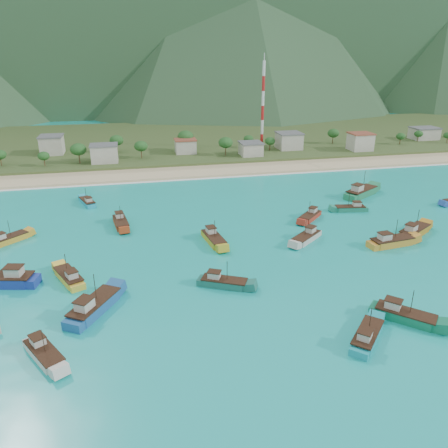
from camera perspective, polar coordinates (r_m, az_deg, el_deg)
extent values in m
plane|color=#0D9597|center=(91.85, 5.46, -5.56)|extent=(600.00, 600.00, 0.00)
cube|color=beige|center=(164.09, -2.89, 6.87)|extent=(400.00, 18.00, 1.20)
cube|color=#385123|center=(223.03, -5.57, 10.77)|extent=(400.00, 110.00, 2.40)
cube|color=white|center=(155.05, -2.29, 6.00)|extent=(400.00, 2.50, 0.08)
cube|color=#284C2D|center=(379.23, -16.10, 25.96)|extent=(800.00, 160.00, 150.00)
cube|color=beige|center=(198.52, -21.54, 9.55)|extent=(8.86, 9.67, 7.17)
cube|color=beige|center=(176.75, -15.35, 8.83)|extent=(9.89, 7.68, 6.47)
cube|color=beige|center=(187.13, -5.05, 10.03)|extent=(8.41, 7.01, 5.43)
cube|color=beige|center=(182.91, 3.51, 9.72)|extent=(8.52, 8.60, 4.94)
cube|color=beige|center=(197.01, 8.48, 10.65)|extent=(9.90, 9.55, 6.67)
cube|color=beige|center=(201.15, 17.37, 10.18)|extent=(9.15, 8.14, 6.96)
cube|color=beige|center=(238.24, 24.67, 10.67)|extent=(12.24, 8.76, 5.25)
cylinder|color=red|center=(197.85, 4.94, 10.76)|extent=(1.20, 1.20, 6.08)
cylinder|color=white|center=(196.79, 5.00, 12.50)|extent=(1.20, 1.20, 6.08)
cylinder|color=red|center=(195.92, 5.06, 14.26)|extent=(1.20, 1.20, 6.08)
cylinder|color=white|center=(195.23, 5.12, 16.03)|extent=(1.20, 1.20, 6.08)
cylinder|color=red|center=(194.73, 5.18, 17.81)|extent=(1.20, 1.20, 6.08)
cylinder|color=white|center=(194.42, 5.24, 19.60)|extent=(1.20, 1.20, 6.08)
cube|color=#B0771C|center=(116.17, 23.61, -1.02)|extent=(11.57, 8.93, 2.09)
cube|color=beige|center=(113.45, 23.27, -0.46)|extent=(3.33, 3.17, 1.70)
cylinder|color=#382114|center=(115.59, 23.99, 0.63)|extent=(0.12, 0.12, 4.70)
cube|color=beige|center=(105.02, 10.65, -1.91)|extent=(9.66, 8.65, 1.83)
cube|color=beige|center=(106.08, 11.24, -0.74)|extent=(2.93, 2.87, 1.48)
cylinder|color=#382114|center=(103.41, 10.61, -0.51)|extent=(0.12, 0.12, 4.11)
cube|color=navy|center=(94.47, -26.96, -6.69)|extent=(13.40, 6.67, 2.34)
cube|color=beige|center=(92.37, -25.73, -5.62)|extent=(3.39, 2.97, 1.90)
cube|color=gold|center=(114.25, -26.26, -1.93)|extent=(9.09, 8.64, 1.76)
cube|color=beige|center=(112.88, -27.25, -1.50)|extent=(2.82, 2.79, 1.43)
cylinder|color=#382114|center=(113.48, -26.26, -0.51)|extent=(0.12, 0.12, 3.96)
cube|color=teal|center=(73.47, 18.19, -13.86)|extent=(8.98, 9.23, 1.81)
cube|color=beige|center=(70.89, 17.93, -13.65)|extent=(2.88, 2.89, 1.47)
cylinder|color=#382114|center=(72.32, 18.58, -11.72)|extent=(0.12, 0.12, 4.07)
cube|color=#983616|center=(115.10, -13.31, 0.01)|extent=(4.42, 10.41, 1.83)
cube|color=beige|center=(116.44, -13.53, 1.12)|extent=(2.16, 2.54, 1.49)
cylinder|color=#382114|center=(113.53, -13.39, 1.31)|extent=(0.12, 0.12, 4.13)
cube|color=#AA2D1E|center=(118.67, 11.12, 0.83)|extent=(8.68, 8.54, 1.71)
cube|color=beige|center=(119.83, 11.54, 1.79)|extent=(2.73, 2.72, 1.39)
cylinder|color=#382114|center=(117.26, 11.12, 2.02)|extent=(0.12, 0.12, 3.85)
cube|color=silver|center=(71.58, -22.38, -15.60)|extent=(7.30, 9.56, 1.72)
cube|color=beige|center=(72.23, -23.16, -13.84)|extent=(2.60, 2.74, 1.40)
cylinder|color=#382114|center=(69.57, -22.54, -13.96)|extent=(0.12, 0.12, 3.88)
cube|color=#1C7B60|center=(127.60, 16.11, 1.85)|extent=(9.45, 4.06, 1.66)
cube|color=beige|center=(127.76, 16.97, 2.49)|extent=(2.31, 1.97, 1.35)
cylinder|color=#382114|center=(126.57, 16.01, 2.99)|extent=(0.12, 0.12, 3.74)
cube|color=#11704D|center=(80.24, 22.58, -11.19)|extent=(9.82, 9.75, 1.94)
cube|color=beige|center=(79.58, 21.21, -9.77)|extent=(3.10, 3.10, 1.58)
cylinder|color=#382114|center=(78.60, 23.35, -9.34)|extent=(0.12, 0.12, 4.37)
cube|color=orange|center=(108.00, 21.08, -2.31)|extent=(11.69, 4.73, 2.07)
cube|color=beige|center=(105.86, 20.25, -1.57)|extent=(2.82, 2.38, 1.68)
cylinder|color=#382114|center=(107.17, 21.59, -0.62)|extent=(0.12, 0.12, 4.65)
cube|color=#1D6559|center=(84.06, 0.04, -7.83)|extent=(9.96, 6.93, 1.77)
cube|color=beige|center=(83.74, -1.29, -6.71)|extent=(2.77, 2.58, 1.43)
cylinder|color=#382114|center=(82.57, 0.41, -6.14)|extent=(0.12, 0.12, 3.97)
cube|color=#1D5592|center=(79.73, -16.51, -10.42)|extent=(9.63, 12.36, 2.24)
cube|color=beige|center=(77.02, -17.76, -10.03)|extent=(3.40, 3.57, 1.82)
cylinder|color=#382114|center=(78.39, -16.50, -7.91)|extent=(0.12, 0.12, 5.04)
cube|color=#1E794D|center=(141.96, 17.51, 3.86)|extent=(13.89, 10.76, 2.51)
cube|color=beige|center=(138.91, 17.05, 4.52)|extent=(4.00, 3.81, 2.04)
cylinder|color=#382114|center=(141.50, 17.85, 5.50)|extent=(0.12, 0.12, 5.65)
cube|color=#189CB7|center=(134.19, -17.43, 2.66)|extent=(5.51, 9.17, 1.60)
cube|color=beige|center=(132.09, -17.27, 3.04)|extent=(2.21, 2.44, 1.30)
cylinder|color=#382114|center=(133.87, -17.61, 3.77)|extent=(0.12, 0.12, 3.61)
cube|color=yellow|center=(91.19, -19.60, -6.68)|extent=(6.98, 10.30, 1.82)
cube|color=beige|center=(88.69, -19.29, -6.26)|extent=(2.63, 2.84, 1.48)
cylinder|color=#382114|center=(90.38, -19.95, -4.88)|extent=(0.12, 0.12, 4.09)
cube|color=gold|center=(102.33, -1.32, -2.15)|extent=(4.58, 10.82, 1.91)
cube|color=beige|center=(103.51, -1.72, -0.82)|extent=(2.24, 2.64, 1.55)
cylinder|color=#382114|center=(100.60, -1.22, -0.66)|extent=(0.12, 0.12, 4.29)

